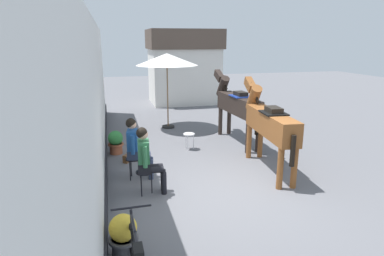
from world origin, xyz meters
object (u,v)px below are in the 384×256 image
object	(u,v)px
seated_visitor_far	(136,145)
seated_visitor_near	(147,157)
flower_planter_nearest	(123,235)
spare_stool_white	(189,136)
flower_planter_farthest	(116,142)
cafe_parasol	(167,60)
saddled_horse_near	(269,122)
saddled_horse_far	(237,104)
satchel_bag	(128,158)

from	to	relation	value
seated_visitor_far	seated_visitor_near	bearing A→B (deg)	-79.52
flower_planter_nearest	spare_stool_white	bearing A→B (deg)	65.53
flower_planter_farthest	cafe_parasol	size ratio (longest dim) A/B	0.25
saddled_horse_near	saddled_horse_far	world-z (taller)	same
satchel_bag	saddled_horse_near	bearing A→B (deg)	104.01
seated_visitor_near	flower_planter_farthest	world-z (taller)	seated_visitor_near
seated_visitor_far	spare_stool_white	size ratio (longest dim) A/B	3.02
seated_visitor_far	flower_planter_nearest	xyz separation A→B (m)	(-0.42, -2.76, -0.44)
flower_planter_nearest	cafe_parasol	world-z (taller)	cafe_parasol
seated_visitor_near	cafe_parasol	xyz separation A→B (m)	(1.32, 5.10, 1.59)
saddled_horse_far	cafe_parasol	world-z (taller)	cafe_parasol
seated_visitor_far	cafe_parasol	distance (m)	4.79
flower_planter_farthest	cafe_parasol	bearing A→B (deg)	52.30
saddled_horse_far	saddled_horse_near	bearing A→B (deg)	-92.81
seated_visitor_far	saddled_horse_far	bearing A→B (deg)	33.79
flower_planter_farthest	spare_stool_white	size ratio (longest dim) A/B	1.39
seated_visitor_near	spare_stool_white	world-z (taller)	seated_visitor_near
saddled_horse_near	saddled_horse_far	size ratio (longest dim) A/B	1.00
flower_planter_farthest	cafe_parasol	distance (m)	3.68
flower_planter_nearest	flower_planter_farthest	world-z (taller)	same
seated_visitor_far	flower_planter_farthest	bearing A→B (deg)	102.40
saddled_horse_far	seated_visitor_near	bearing A→B (deg)	-135.68
seated_visitor_near	saddled_horse_near	xyz separation A→B (m)	(2.92, 0.63, 0.38)
seated_visitor_far	flower_planter_farthest	world-z (taller)	seated_visitor_far
seated_visitor_near	seated_visitor_far	world-z (taller)	same
cafe_parasol	flower_planter_nearest	bearing A→B (deg)	-105.05
satchel_bag	seated_visitor_far	bearing A→B (deg)	43.33
saddled_horse_far	flower_planter_farthest	world-z (taller)	saddled_horse_far
flower_planter_nearest	spare_stool_white	xyz separation A→B (m)	(2.04, 4.48, 0.07)
seated_visitor_near	cafe_parasol	distance (m)	5.50
spare_stool_white	seated_visitor_far	bearing A→B (deg)	-133.22
seated_visitor_near	saddled_horse_near	bearing A→B (deg)	12.23
seated_visitor_far	cafe_parasol	bearing A→B (deg)	71.02
flower_planter_farthest	satchel_bag	xyz separation A→B (m)	(0.26, -0.74, -0.23)
seated_visitor_far	satchel_bag	distance (m)	1.30
seated_visitor_near	saddled_horse_far	size ratio (longest dim) A/B	0.46
saddled_horse_near	cafe_parasol	xyz separation A→B (m)	(-1.60, 4.47, 1.20)
seated_visitor_far	spare_stool_white	xyz separation A→B (m)	(1.62, 1.72, -0.38)
flower_planter_nearest	satchel_bag	xyz separation A→B (m)	(0.28, 3.86, -0.23)
saddled_horse_near	flower_planter_nearest	world-z (taller)	saddled_horse_near
seated_visitor_near	seated_visitor_far	xyz separation A→B (m)	(-0.15, 0.83, 0.00)
saddled_horse_near	seated_visitor_far	bearing A→B (deg)	176.33
flower_planter_farthest	satchel_bag	world-z (taller)	flower_planter_farthest
cafe_parasol	seated_visitor_near	bearing A→B (deg)	-104.46
seated_visitor_near	flower_planter_farthest	distance (m)	2.77
flower_planter_nearest	saddled_horse_far	bearing A→B (deg)	53.59
flower_planter_farthest	satchel_bag	size ratio (longest dim) A/B	2.29
spare_stool_white	flower_planter_farthest	bearing A→B (deg)	176.49
saddled_horse_near	satchel_bag	size ratio (longest dim) A/B	10.71
saddled_horse_near	saddled_horse_far	xyz separation A→B (m)	(0.11, 2.33, 0.00)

